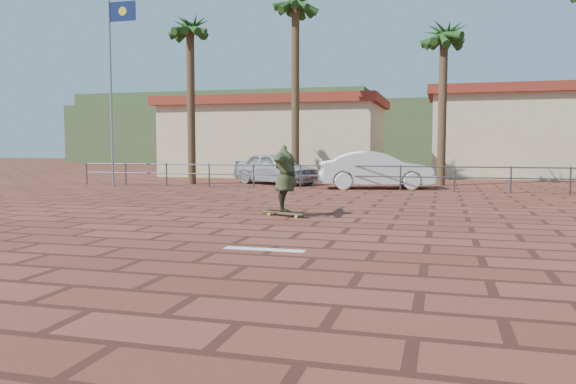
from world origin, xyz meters
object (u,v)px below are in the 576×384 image
object	(u,v)px
car_white	(376,170)
skateboarder	(286,178)
car_silver	(275,168)
longboard	(286,212)

from	to	relation	value
car_white	skateboarder	bearing A→B (deg)	158.42
skateboarder	car_silver	size ratio (longest dim) A/B	0.47
longboard	car_white	xyz separation A→B (m)	(1.09, 9.80, 0.66)
longboard	skateboarder	world-z (taller)	skateboarder
longboard	car_silver	distance (m)	11.85
longboard	car_silver	world-z (taller)	car_silver
car_white	car_silver	bearing A→B (deg)	57.70
skateboarder	car_silver	distance (m)	11.84
longboard	car_white	distance (m)	9.89
skateboarder	car_silver	world-z (taller)	skateboarder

